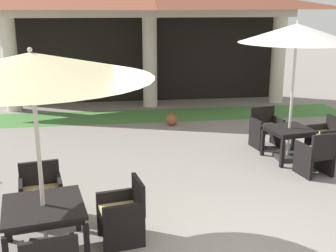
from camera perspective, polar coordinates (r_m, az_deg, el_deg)
The scene contains 12 objects.
background_pavilion at distance 14.05m, azimuth -2.54°, elevation 15.55°, with size 9.85×3.20×4.03m.
lawn_strip at distance 13.03m, azimuth -1.77°, elevation 1.40°, with size 11.65×1.60×0.01m, color #47843D.
patio_table_near_foreground at distance 9.55m, azimuth 15.71°, elevation -0.82°, with size 0.99×0.99×0.71m.
patio_umbrella_near_foreground at distance 9.20m, azimuth 16.66°, elevation 11.48°, with size 2.35×2.35×2.93m.
patio_chair_near_foreground_south at distance 8.89m, azimuth 18.93°, elevation -3.65°, with size 0.66×0.67×0.90m.
patio_chair_near_foreground_east at distance 10.15m, azimuth 20.04°, elevation -1.40°, with size 0.68×0.67×0.86m.
patio_chair_near_foreground_north at distance 10.36m, azimuth 12.80°, elevation -0.32°, with size 0.72×0.64×0.92m.
patio_table_mid_left at distance 5.99m, azimuth -16.11°, elevation -10.75°, with size 1.20×1.20×0.71m.
patio_umbrella_mid_left at distance 5.44m, azimuth -17.61°, elevation 7.33°, with size 2.96×2.96×2.75m.
patio_chair_mid_left_north at distance 7.03m, azimuth -16.42°, elevation -8.54°, with size 0.71×0.60×0.88m.
patio_chair_mid_left_east at distance 6.19m, azimuth -5.97°, elevation -11.47°, with size 0.68×0.66×0.90m.
terracotta_urn at distance 11.94m, azimuth 0.46°, elevation 0.84°, with size 0.31×0.31×0.39m.
Camera 1 is at (-1.33, -4.69, 3.23)m, focal length 46.12 mm.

